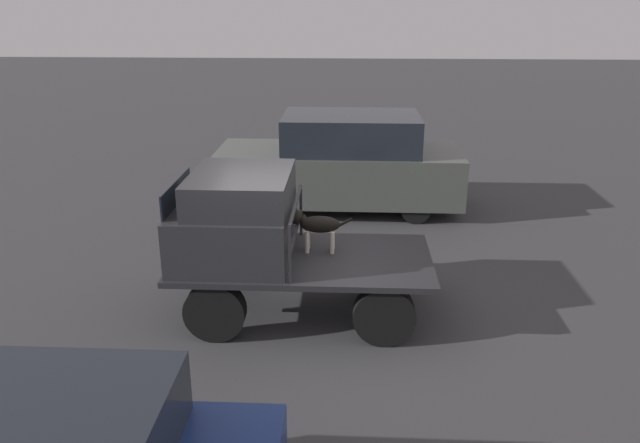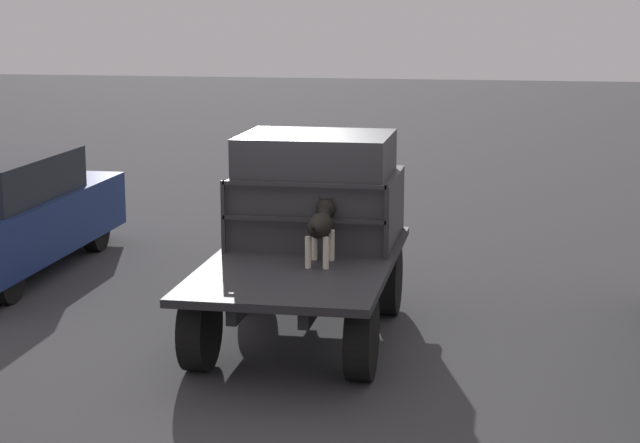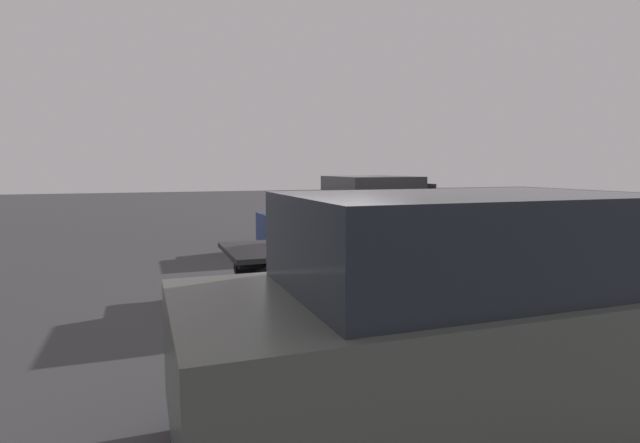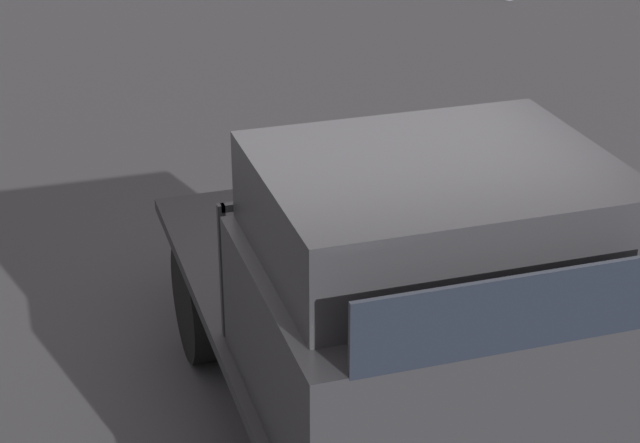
% 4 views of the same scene
% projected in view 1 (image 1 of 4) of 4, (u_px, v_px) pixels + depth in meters
% --- Properties ---
extents(ground_plane, '(80.00, 80.00, 0.00)m').
position_uv_depth(ground_plane, '(304.00, 312.00, 8.99)').
color(ground_plane, '#38383A').
extents(flatbed_truck, '(3.57, 1.89, 0.87)m').
position_uv_depth(flatbed_truck, '(303.00, 274.00, 8.78)').
color(flatbed_truck, black).
rests_on(flatbed_truck, ground).
extents(truck_cab, '(1.57, 1.77, 1.20)m').
position_uv_depth(truck_cab, '(236.00, 217.00, 8.54)').
color(truck_cab, '#28282B').
rests_on(truck_cab, flatbed_truck).
extents(truck_headboard, '(0.04, 1.77, 0.78)m').
position_uv_depth(truck_headboard, '(296.00, 222.00, 8.52)').
color(truck_headboard, '#232326').
rests_on(truck_headboard, flatbed_truck).
extents(dog, '(0.94, 0.24, 0.65)m').
position_uv_depth(dog, '(314.00, 224.00, 8.77)').
color(dog, beige).
rests_on(dog, flatbed_truck).
extents(parked_pickup_far, '(5.08, 2.03, 2.02)m').
position_uv_depth(parked_pickup_far, '(342.00, 163.00, 13.13)').
color(parked_pickup_far, black).
rests_on(parked_pickup_far, ground).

